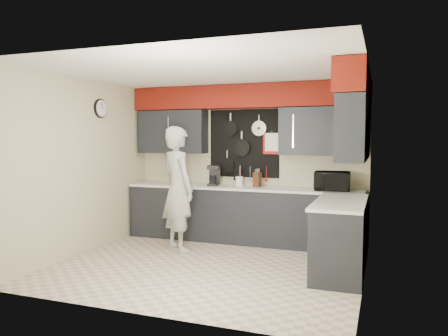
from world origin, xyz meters
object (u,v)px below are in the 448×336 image
at_px(utensil_crock, 239,181).
at_px(coffee_maker, 214,175).
at_px(knife_block, 257,180).
at_px(person, 178,189).
at_px(microwave, 332,181).

relative_size(utensil_crock, coffee_maker, 0.47).
relative_size(knife_block, utensil_crock, 1.50).
bearing_deg(person, knife_block, -101.17).
height_order(microwave, utensil_crock, microwave).
bearing_deg(coffee_maker, microwave, -18.30).
relative_size(knife_block, coffee_maker, 0.70).
bearing_deg(utensil_crock, knife_block, -3.96).
distance_m(knife_block, person, 1.35).
bearing_deg(microwave, knife_block, 172.19).
height_order(knife_block, coffee_maker, coffee_maker).
bearing_deg(coffee_maker, person, -123.50).
bearing_deg(person, microwave, -123.48).
distance_m(knife_block, coffee_maker, 0.75).
distance_m(utensil_crock, person, 1.15).
height_order(coffee_maker, person, person).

